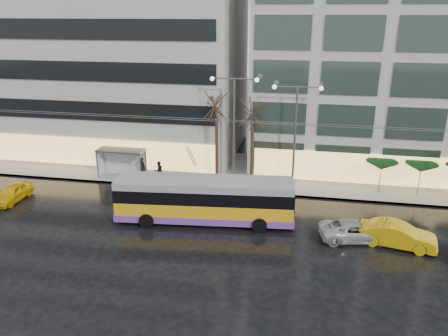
% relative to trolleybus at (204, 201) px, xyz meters
% --- Properties ---
extents(ground, '(140.00, 140.00, 0.00)m').
position_rel_trolleybus_xyz_m(ground, '(-1.13, -3.54, -1.55)').
color(ground, black).
rests_on(ground, ground).
extents(sidewalk, '(80.00, 10.00, 0.15)m').
position_rel_trolleybus_xyz_m(sidewalk, '(0.87, 10.46, -1.48)').
color(sidewalk, gray).
rests_on(sidewalk, ground).
extents(kerb, '(80.00, 0.10, 0.15)m').
position_rel_trolleybus_xyz_m(kerb, '(0.87, 5.51, -1.48)').
color(kerb, slate).
rests_on(kerb, ground).
extents(building_left, '(34.00, 14.00, 22.00)m').
position_rel_trolleybus_xyz_m(building_left, '(-17.13, 15.46, 9.60)').
color(building_left, '#ACA9A5').
rests_on(building_left, sidewalk).
extents(building_right, '(32.00, 14.00, 25.00)m').
position_rel_trolleybus_xyz_m(building_right, '(17.87, 15.46, 11.10)').
color(building_right, '#ACA9A5').
rests_on(building_right, sidewalk).
extents(trolleybus, '(12.57, 5.17, 5.74)m').
position_rel_trolleybus_xyz_m(trolleybus, '(0.00, 0.00, 0.00)').
color(trolleybus, gold).
rests_on(trolleybus, ground).
extents(catenary, '(42.24, 5.12, 7.00)m').
position_rel_trolleybus_xyz_m(catenary, '(-0.13, 4.40, 2.70)').
color(catenary, '#595B60').
rests_on(catenary, ground).
extents(bus_shelter, '(4.20, 1.60, 2.51)m').
position_rel_trolleybus_xyz_m(bus_shelter, '(-9.51, 7.15, 0.41)').
color(bus_shelter, '#595B60').
rests_on(bus_shelter, sidewalk).
extents(street_lamp_near, '(3.96, 0.36, 9.03)m').
position_rel_trolleybus_xyz_m(street_lamp_near, '(0.87, 7.26, 4.44)').
color(street_lamp_near, '#595B60').
rests_on(street_lamp_near, sidewalk).
extents(street_lamp_far, '(3.96, 0.36, 8.53)m').
position_rel_trolleybus_xyz_m(street_lamp_far, '(5.87, 7.26, 4.16)').
color(street_lamp_far, '#595B60').
rests_on(street_lamp_far, sidewalk).
extents(tree_a, '(3.20, 3.20, 8.40)m').
position_rel_trolleybus_xyz_m(tree_a, '(-0.63, 7.46, 5.53)').
color(tree_a, black).
rests_on(tree_a, sidewalk).
extents(tree_b, '(3.20, 3.20, 7.70)m').
position_rel_trolleybus_xyz_m(tree_b, '(2.37, 7.66, 4.84)').
color(tree_b, black).
rests_on(tree_b, sidewalk).
extents(parasol_a, '(2.50, 2.50, 2.65)m').
position_rel_trolleybus_xyz_m(parasol_a, '(12.87, 7.46, 0.89)').
color(parasol_a, '#595B60').
rests_on(parasol_a, sidewalk).
extents(parasol_b, '(2.50, 2.50, 2.65)m').
position_rel_trolleybus_xyz_m(parasol_b, '(15.87, 7.46, 0.89)').
color(parasol_b, '#595B60').
rests_on(parasol_b, sidewalk).
extents(taxi_a, '(1.61, 3.85, 1.30)m').
position_rel_trolleybus_xyz_m(taxi_a, '(-15.68, 0.68, -0.90)').
color(taxi_a, yellow).
rests_on(taxi_a, ground).
extents(taxi_b, '(4.94, 2.56, 1.55)m').
position_rel_trolleybus_xyz_m(taxi_b, '(12.81, -1.10, -0.78)').
color(taxi_b, gold).
rests_on(taxi_b, ground).
extents(sedan_silver, '(4.98, 3.01, 1.29)m').
position_rel_trolleybus_xyz_m(sedan_silver, '(10.27, -0.74, -0.91)').
color(sedan_silver, '#ACADB1').
rests_on(sedan_silver, ground).
extents(pedestrian_a, '(1.26, 1.27, 2.19)m').
position_rel_trolleybus_xyz_m(pedestrian_a, '(-7.24, 7.02, 0.01)').
color(pedestrian_a, black).
rests_on(pedestrian_a, sidewalk).
extents(pedestrian_b, '(1.06, 1.05, 1.73)m').
position_rel_trolleybus_xyz_m(pedestrian_b, '(-5.64, 6.69, -0.54)').
color(pedestrian_b, black).
rests_on(pedestrian_b, sidewalk).
extents(pedestrian_c, '(1.30, 0.93, 2.11)m').
position_rel_trolleybus_xyz_m(pedestrian_c, '(-9.24, 7.99, -0.28)').
color(pedestrian_c, black).
rests_on(pedestrian_c, sidewalk).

